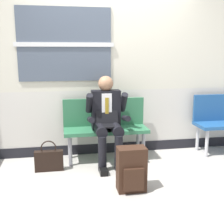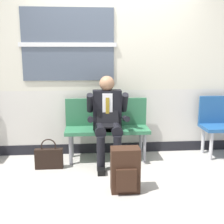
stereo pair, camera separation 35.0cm
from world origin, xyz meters
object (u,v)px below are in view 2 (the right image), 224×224
object	(u,v)px
backpack	(125,170)
person_seated	(108,118)
bench_with_person	(107,124)
handbag	(49,158)

from	to	relation	value
backpack	person_seated	bearing A→B (deg)	98.78
person_seated	backpack	bearing A→B (deg)	-81.22
person_seated	bench_with_person	bearing A→B (deg)	90.00
bench_with_person	person_seated	size ratio (longest dim) A/B	0.98
bench_with_person	backpack	world-z (taller)	bench_with_person
person_seated	handbag	distance (m)	0.96
bench_with_person	handbag	world-z (taller)	bench_with_person
bench_with_person	backpack	distance (m)	1.12
backpack	handbag	size ratio (longest dim) A/B	1.23
bench_with_person	backpack	size ratio (longest dim) A/B	2.35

